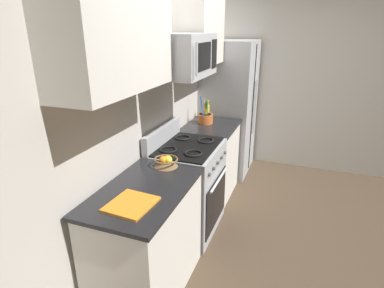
% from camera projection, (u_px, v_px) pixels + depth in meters
% --- Properties ---
extents(ground_plane, '(16.00, 16.00, 0.00)m').
position_uv_depth(ground_plane, '(246.00, 239.00, 3.16)').
color(ground_plane, '#473828').
extents(wall_back, '(8.00, 0.10, 2.60)m').
position_uv_depth(wall_back, '(152.00, 105.00, 3.03)').
color(wall_back, beige).
rests_on(wall_back, ground).
extents(counter_left, '(1.00, 0.60, 0.91)m').
position_uv_depth(counter_left, '(147.00, 240.00, 2.42)').
color(counter_left, silver).
rests_on(counter_left, ground).
extents(range_oven, '(0.76, 0.64, 1.09)m').
position_uv_depth(range_oven, '(188.00, 187.00, 3.20)').
color(range_oven, '#B2B5BA').
rests_on(range_oven, ground).
extents(counter_right, '(0.79, 0.60, 0.91)m').
position_uv_depth(counter_right, '(210.00, 160.00, 3.90)').
color(counter_right, silver).
rests_on(counter_right, ground).
extents(refrigerator, '(0.80, 0.71, 1.85)m').
position_uv_depth(refrigerator, '(229.00, 108.00, 4.45)').
color(refrigerator, '#B2B5BA').
rests_on(refrigerator, ground).
extents(wall_right, '(0.10, 8.00, 2.60)m').
position_uv_depth(wall_right, '(279.00, 79.00, 4.56)').
color(wall_right, beige).
rests_on(wall_right, ground).
extents(microwave, '(0.71, 0.44, 0.37)m').
position_uv_depth(microwave, '(184.00, 55.00, 2.75)').
color(microwave, '#B2B5BA').
extents(upper_cabinets_left, '(0.99, 0.34, 0.77)m').
position_uv_depth(upper_cabinets_left, '(113.00, 29.00, 1.93)').
color(upper_cabinets_left, silver).
extents(upper_cabinets_right, '(0.78, 0.34, 0.77)m').
position_uv_depth(upper_cabinets_right, '(200.00, 28.00, 3.41)').
color(upper_cabinets_right, silver).
extents(utensil_crock, '(0.18, 0.18, 0.33)m').
position_uv_depth(utensil_crock, '(205.00, 118.00, 3.79)').
color(utensil_crock, '#D1662D').
rests_on(utensil_crock, counter_right).
extents(fruit_basket, '(0.21, 0.21, 0.10)m').
position_uv_depth(fruit_basket, '(166.00, 162.00, 2.61)').
color(fruit_basket, brown).
rests_on(fruit_basket, counter_left).
extents(cutting_board, '(0.32, 0.30, 0.02)m').
position_uv_depth(cutting_board, '(131.00, 204.00, 2.05)').
color(cutting_board, orange).
rests_on(cutting_board, counter_left).
extents(bottle_oil, '(0.07, 0.07, 0.22)m').
position_uv_depth(bottle_oil, '(207.00, 110.00, 4.02)').
color(bottle_oil, gold).
rests_on(bottle_oil, counter_right).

